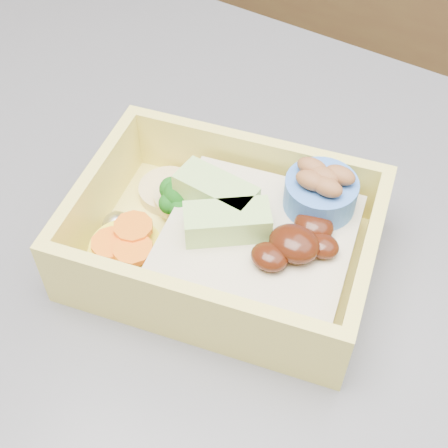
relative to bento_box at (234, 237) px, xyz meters
The scene contains 1 object.
bento_box is the anchor object (origin of this frame).
Camera 1 is at (0.33, -0.17, 1.26)m, focal length 50.00 mm.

